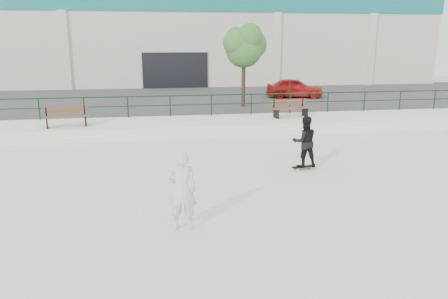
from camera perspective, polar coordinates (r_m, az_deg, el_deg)
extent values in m
plane|color=silver|center=(11.15, 0.82, -7.37)|extent=(120.00, 120.00, 0.00)
cube|color=silver|center=(20.17, -3.96, 3.09)|extent=(30.00, 3.00, 0.50)
cube|color=#3C3C3C|center=(28.54, -5.62, 6.28)|extent=(60.00, 14.00, 0.50)
cylinder|color=#113120|center=(21.26, -4.36, 7.06)|extent=(28.00, 0.06, 0.06)
cylinder|color=#113120|center=(21.31, -4.33, 5.86)|extent=(28.00, 0.05, 0.05)
cylinder|color=#113120|center=(21.86, -23.00, 4.85)|extent=(0.06, 0.06, 1.00)
cylinder|color=#113120|center=(21.47, -17.79, 5.15)|extent=(0.06, 0.06, 1.00)
cylinder|color=#113120|center=(21.27, -12.44, 5.42)|extent=(0.06, 0.06, 1.00)
cylinder|color=#113120|center=(21.26, -7.03, 5.63)|extent=(0.06, 0.06, 1.00)
cylinder|color=#113120|center=(21.43, -1.65, 5.80)|extent=(0.06, 0.06, 1.00)
cylinder|color=#113120|center=(21.79, 3.59, 5.91)|extent=(0.06, 0.06, 1.00)
cylinder|color=#113120|center=(22.32, 8.63, 5.98)|extent=(0.06, 0.06, 1.00)
cylinder|color=#113120|center=(23.01, 13.40, 6.00)|extent=(0.06, 0.06, 1.00)
cylinder|color=#113120|center=(23.85, 17.86, 5.97)|extent=(0.06, 0.06, 1.00)
cylinder|color=#113120|center=(24.83, 22.00, 5.92)|extent=(0.06, 0.06, 1.00)
cylinder|color=#113120|center=(25.92, 25.81, 5.85)|extent=(0.06, 0.06, 1.00)
cube|color=silver|center=(42.26, -7.08, 13.85)|extent=(44.00, 16.00, 8.00)
cube|color=#177673|center=(42.37, -7.21, 18.04)|extent=(44.20, 16.20, 1.80)
cube|color=black|center=(34.31, -6.36, 9.83)|extent=(5.00, 0.15, 3.20)
cube|color=silver|center=(34.68, -20.02, 11.62)|extent=(0.60, 0.25, 6.20)
cube|color=silver|center=(35.52, 6.88, 12.38)|extent=(0.60, 0.25, 6.20)
cube|color=silver|center=(38.52, 18.64, 11.89)|extent=(0.60, 0.25, 6.20)
cube|color=brown|center=(19.53, -19.91, 3.99)|extent=(1.84, 0.50, 0.04)
cube|color=brown|center=(19.71, -19.92, 4.07)|extent=(1.84, 0.50, 0.04)
cube|color=brown|center=(19.90, -19.94, 4.16)|extent=(1.84, 0.50, 0.04)
cube|color=brown|center=(19.95, -20.00, 4.75)|extent=(1.83, 0.42, 0.10)
cube|color=brown|center=(19.93, -20.03, 5.16)|extent=(1.83, 0.42, 0.10)
cube|color=black|center=(19.75, -22.11, 3.23)|extent=(0.17, 0.52, 0.43)
cube|color=black|center=(19.95, -22.22, 4.55)|extent=(0.07, 0.06, 0.43)
cube|color=black|center=(19.78, -17.63, 3.62)|extent=(0.17, 0.52, 0.43)
cube|color=black|center=(19.98, -17.78, 4.94)|extent=(0.07, 0.06, 0.43)
cube|color=brown|center=(20.97, 8.97, 5.29)|extent=(1.84, 0.46, 0.04)
cube|color=brown|center=(21.13, 8.73, 5.37)|extent=(1.84, 0.46, 0.04)
cube|color=brown|center=(21.29, 8.49, 5.44)|extent=(1.84, 0.46, 0.04)
cube|color=brown|center=(21.33, 8.41, 5.99)|extent=(1.83, 0.37, 0.10)
cube|color=brown|center=(21.31, 8.42, 6.37)|extent=(1.83, 0.37, 0.10)
cube|color=black|center=(20.81, 6.83, 4.67)|extent=(0.15, 0.52, 0.43)
cube|color=black|center=(20.98, 6.54, 5.92)|extent=(0.07, 0.06, 0.43)
cube|color=black|center=(21.54, 10.52, 4.85)|extent=(0.15, 0.52, 0.43)
cube|color=black|center=(21.70, 10.22, 6.06)|extent=(0.07, 0.06, 0.43)
cylinder|color=#3E2C1F|center=(24.37, 2.55, 8.78)|extent=(0.22, 0.22, 2.68)
sphere|color=#276123|center=(24.27, 2.60, 12.99)|extent=(2.01, 2.01, 2.01)
sphere|color=#276123|center=(24.72, 3.75, 13.51)|extent=(1.56, 1.56, 1.56)
sphere|color=#276123|center=(23.96, 1.65, 13.79)|extent=(1.45, 1.45, 1.45)
sphere|color=#276123|center=(23.88, 3.39, 14.57)|extent=(1.34, 1.34, 1.34)
sphere|color=#276123|center=(24.64, 1.61, 14.31)|extent=(1.23, 1.23, 1.23)
imported|color=#B41916|center=(28.68, 9.18, 7.96)|extent=(3.86, 2.23, 1.24)
cube|color=black|center=(14.44, 10.34, -2.21)|extent=(0.80, 0.33, 0.02)
cube|color=brown|center=(14.44, 10.34, -2.27)|extent=(0.80, 0.33, 0.01)
cube|color=gray|center=(14.33, 9.42, -2.47)|extent=(0.09, 0.17, 0.03)
cube|color=gray|center=(14.58, 11.23, -2.27)|extent=(0.09, 0.17, 0.03)
cylinder|color=beige|center=(14.25, 9.60, -2.64)|extent=(0.06, 0.03, 0.06)
cylinder|color=beige|center=(14.41, 9.24, -2.44)|extent=(0.06, 0.03, 0.06)
cylinder|color=beige|center=(14.50, 11.41, -2.43)|extent=(0.06, 0.03, 0.06)
cylinder|color=beige|center=(14.66, 11.04, -2.24)|extent=(0.06, 0.03, 0.06)
imported|color=black|center=(14.23, 10.49, 1.01)|extent=(0.82, 0.65, 1.65)
imported|color=silver|center=(9.60, -5.53, -5.29)|extent=(0.68, 0.46, 1.81)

